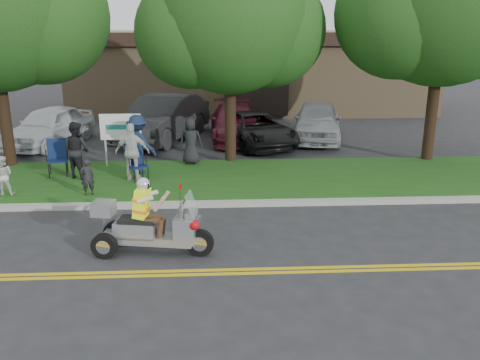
{
  "coord_description": "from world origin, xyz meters",
  "views": [
    {
      "loc": [
        -0.03,
        -8.94,
        4.39
      ],
      "look_at": [
        0.54,
        2.0,
        1.0
      ],
      "focal_mm": 38.0,
      "sensor_mm": 36.0,
      "label": 1
    }
  ],
  "objects_px": {
    "parked_car_mid": "(255,129)",
    "lawn_chair_a": "(57,155)",
    "trike_scooter": "(147,227)",
    "parked_car_left": "(163,118)",
    "parked_car_far_left": "(49,126)",
    "lawn_chair_b": "(136,161)",
    "spectator_adult_mid": "(77,150)",
    "spectator_adult_right": "(132,152)",
    "parked_car_right": "(235,123)",
    "parked_car_far_right": "(317,121)"
  },
  "relations": [
    {
      "from": "parked_car_left",
      "to": "parked_car_right",
      "type": "distance_m",
      "value": 2.81
    },
    {
      "from": "trike_scooter",
      "to": "parked_car_mid",
      "type": "relative_size",
      "value": 0.54
    },
    {
      "from": "parked_car_left",
      "to": "parked_car_far_right",
      "type": "xyz_separation_m",
      "value": [
        6.0,
        -0.23,
        -0.13
      ]
    },
    {
      "from": "parked_car_mid",
      "to": "parked_car_right",
      "type": "bearing_deg",
      "value": 104.67
    },
    {
      "from": "lawn_chair_a",
      "to": "lawn_chair_b",
      "type": "bearing_deg",
      "value": -25.84
    },
    {
      "from": "parked_car_left",
      "to": "parked_car_far_right",
      "type": "distance_m",
      "value": 6.01
    },
    {
      "from": "trike_scooter",
      "to": "spectator_adult_right",
      "type": "height_order",
      "value": "spectator_adult_right"
    },
    {
      "from": "trike_scooter",
      "to": "parked_car_far_right",
      "type": "relative_size",
      "value": 0.55
    },
    {
      "from": "parked_car_mid",
      "to": "spectator_adult_mid",
      "type": "bearing_deg",
      "value": -160.65
    },
    {
      "from": "lawn_chair_b",
      "to": "spectator_adult_mid",
      "type": "height_order",
      "value": "spectator_adult_mid"
    },
    {
      "from": "lawn_chair_a",
      "to": "parked_car_far_left",
      "type": "height_order",
      "value": "parked_car_far_left"
    },
    {
      "from": "spectator_adult_right",
      "to": "parked_car_far_left",
      "type": "distance_m",
      "value": 6.28
    },
    {
      "from": "parked_car_right",
      "to": "parked_car_mid",
      "type": "bearing_deg",
      "value": -57.96
    },
    {
      "from": "spectator_adult_mid",
      "to": "spectator_adult_right",
      "type": "distance_m",
      "value": 1.66
    },
    {
      "from": "spectator_adult_right",
      "to": "parked_car_left",
      "type": "bearing_deg",
      "value": -92.16
    },
    {
      "from": "lawn_chair_b",
      "to": "parked_car_far_right",
      "type": "height_order",
      "value": "parked_car_far_right"
    },
    {
      "from": "lawn_chair_b",
      "to": "parked_car_far_left",
      "type": "distance_m",
      "value": 6.25
    },
    {
      "from": "lawn_chair_b",
      "to": "spectator_adult_mid",
      "type": "relative_size",
      "value": 0.56
    },
    {
      "from": "parked_car_far_right",
      "to": "parked_car_far_left",
      "type": "bearing_deg",
      "value": -165.83
    },
    {
      "from": "lawn_chair_b",
      "to": "parked_car_left",
      "type": "relative_size",
      "value": 0.17
    },
    {
      "from": "spectator_adult_right",
      "to": "parked_car_far_right",
      "type": "height_order",
      "value": "spectator_adult_right"
    },
    {
      "from": "parked_car_right",
      "to": "spectator_adult_mid",
      "type": "bearing_deg",
      "value": -132.98
    },
    {
      "from": "lawn_chair_a",
      "to": "parked_car_right",
      "type": "height_order",
      "value": "parked_car_right"
    },
    {
      "from": "lawn_chair_b",
      "to": "spectator_adult_right",
      "type": "relative_size",
      "value": 0.56
    },
    {
      "from": "lawn_chair_b",
      "to": "spectator_adult_right",
      "type": "height_order",
      "value": "spectator_adult_right"
    },
    {
      "from": "parked_car_mid",
      "to": "spectator_adult_right",
      "type": "bearing_deg",
      "value": -148.57
    },
    {
      "from": "lawn_chair_a",
      "to": "trike_scooter",
      "type": "bearing_deg",
      "value": -70.75
    },
    {
      "from": "parked_car_mid",
      "to": "lawn_chair_a",
      "type": "bearing_deg",
      "value": -166.11
    },
    {
      "from": "parked_car_far_left",
      "to": "lawn_chair_a",
      "type": "bearing_deg",
      "value": -52.78
    },
    {
      "from": "trike_scooter",
      "to": "parked_car_left",
      "type": "relative_size",
      "value": 0.45
    },
    {
      "from": "trike_scooter",
      "to": "parked_car_far_left",
      "type": "bearing_deg",
      "value": 126.2
    },
    {
      "from": "parked_car_far_left",
      "to": "parked_car_mid",
      "type": "height_order",
      "value": "parked_car_far_left"
    },
    {
      "from": "spectator_adult_mid",
      "to": "parked_car_far_left",
      "type": "distance_m",
      "value": 5.16
    },
    {
      "from": "trike_scooter",
      "to": "lawn_chair_a",
      "type": "relative_size",
      "value": 2.28
    },
    {
      "from": "lawn_chair_b",
      "to": "parked_car_right",
      "type": "xyz_separation_m",
      "value": [
        3.06,
        5.54,
        0.04
      ]
    },
    {
      "from": "lawn_chair_b",
      "to": "spectator_adult_mid",
      "type": "distance_m",
      "value": 1.75
    },
    {
      "from": "trike_scooter",
      "to": "parked_car_far_right",
      "type": "bearing_deg",
      "value": 71.72
    },
    {
      "from": "lawn_chair_a",
      "to": "spectator_adult_right",
      "type": "bearing_deg",
      "value": -28.43
    },
    {
      "from": "lawn_chair_b",
      "to": "parked_car_far_left",
      "type": "relative_size",
      "value": 0.22
    },
    {
      "from": "lawn_chair_a",
      "to": "parked_car_left",
      "type": "xyz_separation_m",
      "value": [
        2.64,
        4.94,
        0.18
      ]
    },
    {
      "from": "spectator_adult_mid",
      "to": "trike_scooter",
      "type": "bearing_deg",
      "value": 146.84
    },
    {
      "from": "spectator_adult_right",
      "to": "parked_car_right",
      "type": "relative_size",
      "value": 0.36
    },
    {
      "from": "lawn_chair_a",
      "to": "spectator_adult_right",
      "type": "height_order",
      "value": "spectator_adult_right"
    },
    {
      "from": "parked_car_left",
      "to": "spectator_adult_mid",
      "type": "bearing_deg",
      "value": -89.87
    },
    {
      "from": "lawn_chair_b",
      "to": "parked_car_far_left",
      "type": "bearing_deg",
      "value": 97.74
    },
    {
      "from": "spectator_adult_mid",
      "to": "parked_car_far_right",
      "type": "xyz_separation_m",
      "value": [
        7.97,
        5.07,
        -0.18
      ]
    },
    {
      "from": "trike_scooter",
      "to": "spectator_adult_right",
      "type": "distance_m",
      "value": 4.8
    },
    {
      "from": "spectator_adult_mid",
      "to": "parked_car_far_right",
      "type": "height_order",
      "value": "spectator_adult_mid"
    },
    {
      "from": "parked_car_far_left",
      "to": "lawn_chair_b",
      "type": "bearing_deg",
      "value": -33.64
    },
    {
      "from": "parked_car_right",
      "to": "parked_car_far_right",
      "type": "xyz_separation_m",
      "value": [
        3.2,
        -0.25,
        0.08
      ]
    }
  ]
}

